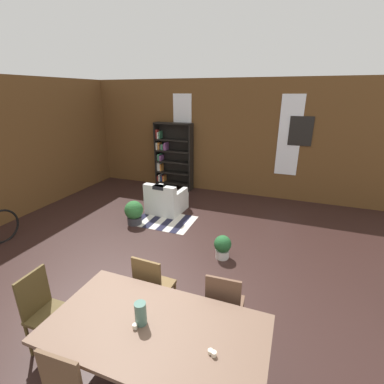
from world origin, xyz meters
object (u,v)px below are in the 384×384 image
at_px(dining_chair_far_right, 224,305).
at_px(armchair_white, 166,201).
at_px(vase_on_table, 141,313).
at_px(potted_plant_corner, 223,246).
at_px(dining_table, 156,334).
at_px(dining_chair_far_left, 152,286).
at_px(dining_chair_head_left, 45,309).
at_px(potted_plant_window, 134,212).
at_px(bookshelf_tall, 172,156).

height_order(dining_chair_far_right, armchair_white, dining_chair_far_right).
distance_m(vase_on_table, potted_plant_corner, 2.51).
bearing_deg(dining_chair_far_right, dining_table, -120.91).
relative_size(dining_chair_far_left, armchair_white, 1.12).
relative_size(dining_chair_far_right, potted_plant_corner, 2.24).
bearing_deg(potted_plant_corner, vase_on_table, -93.60).
relative_size(dining_chair_far_left, potted_plant_corner, 2.24).
bearing_deg(vase_on_table, dining_chair_far_left, 112.36).
distance_m(dining_table, potted_plant_corner, 2.47).
bearing_deg(dining_chair_far_left, vase_on_table, -67.64).
bearing_deg(dining_table, dining_chair_far_right, 59.09).
height_order(dining_table, potted_plant_corner, dining_table).
xyz_separation_m(dining_chair_far_right, dining_chair_head_left, (-1.83, -0.76, 0.00)).
bearing_deg(potted_plant_window, dining_chair_far_right, -41.18).
distance_m(armchair_white, potted_plant_window, 0.93).
relative_size(vase_on_table, armchair_white, 0.27).
relative_size(dining_chair_far_right, dining_chair_head_left, 1.00).
height_order(dining_chair_far_left, potted_plant_window, dining_chair_far_left).
relative_size(vase_on_table, dining_chair_far_right, 0.24).
height_order(dining_table, vase_on_table, vase_on_table).
bearing_deg(dining_chair_far_left, bookshelf_tall, 111.86).
bearing_deg(dining_chair_head_left, potted_plant_window, 104.35).
distance_m(vase_on_table, dining_chair_far_right, 1.03).
relative_size(dining_chair_head_left, potted_plant_corner, 2.24).
relative_size(dining_table, vase_on_table, 8.88).
height_order(dining_chair_far_left, armchair_white, dining_chair_far_left).
bearing_deg(armchair_white, dining_chair_far_right, -54.41).
distance_m(dining_chair_head_left, potted_plant_corner, 2.81).
bearing_deg(potted_plant_window, vase_on_table, -56.50).
relative_size(dining_chair_far_left, dining_chair_head_left, 1.00).
height_order(vase_on_table, dining_chair_far_left, vase_on_table).
bearing_deg(dining_chair_head_left, bookshelf_tall, 100.33).
bearing_deg(bookshelf_tall, dining_chair_far_right, -59.52).
xyz_separation_m(vase_on_table, dining_chair_far_left, (-0.31, 0.76, -0.36)).
bearing_deg(bookshelf_tall, dining_chair_far_left, -68.14).
bearing_deg(dining_chair_far_right, vase_on_table, -128.13).
bearing_deg(armchair_white, dining_table, -65.33).
bearing_deg(dining_chair_head_left, dining_chair_far_left, 39.52).
distance_m(bookshelf_tall, armchair_white, 1.95).
xyz_separation_m(potted_plant_corner, potted_plant_window, (-2.16, 0.61, 0.05)).
bearing_deg(potted_plant_window, dining_chair_far_left, -53.30).
distance_m(vase_on_table, armchair_white, 4.26).
bearing_deg(bookshelf_tall, potted_plant_window, -84.58).
relative_size(bookshelf_tall, armchair_white, 2.30).
relative_size(vase_on_table, potted_plant_corner, 0.53).
distance_m(dining_table, dining_chair_far_right, 0.90).
bearing_deg(vase_on_table, dining_table, -0.00).
xyz_separation_m(dining_chair_far_right, armchair_white, (-2.24, 3.13, -0.23)).
xyz_separation_m(bookshelf_tall, armchair_white, (0.61, -1.71, -0.70)).
height_order(dining_chair_far_right, potted_plant_corner, dining_chair_far_right).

